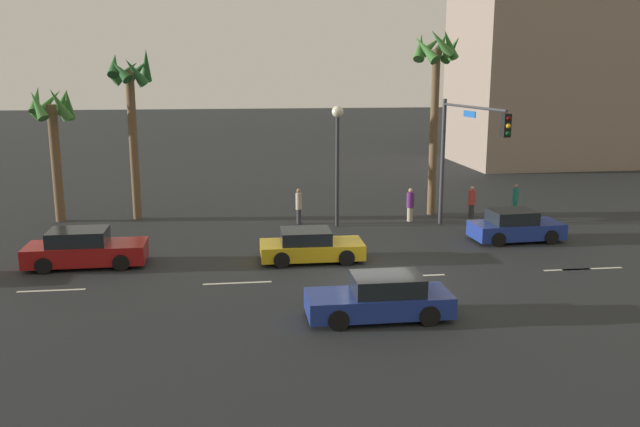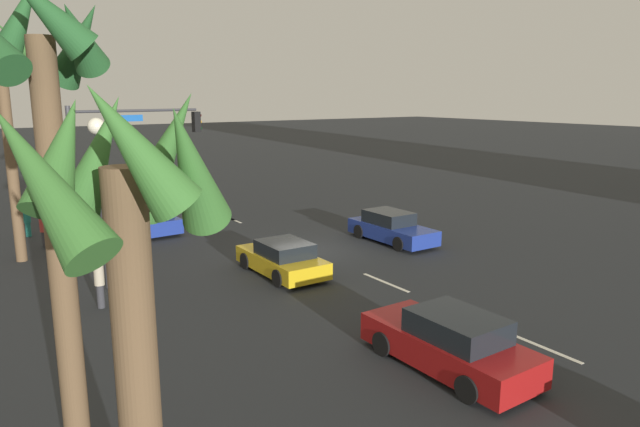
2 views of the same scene
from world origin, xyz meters
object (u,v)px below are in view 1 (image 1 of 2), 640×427
(pedestrian_0, at_px, (515,199))
(palm_tree_0, at_px, (132,96))
(car_1, at_px, (310,246))
(pedestrian_2, at_px, (410,204))
(pedestrian_3, at_px, (472,201))
(palm_tree_2, at_px, (53,123))
(pedestrian_1, at_px, (299,205))
(streetlamp, at_px, (337,142))
(car_3, at_px, (515,227))
(palm_tree_1, at_px, (436,73))
(building_0, at_px, (571,19))
(traffic_signal, at_px, (463,143))
(car_2, at_px, (85,249))
(car_0, at_px, (381,299))

(pedestrian_0, distance_m, palm_tree_0, 20.56)
(car_1, height_order, pedestrian_2, pedestrian_2)
(pedestrian_3, height_order, palm_tree_2, palm_tree_2)
(pedestrian_0, relative_size, pedestrian_2, 0.97)
(pedestrian_0, bearing_deg, car_1, -148.76)
(pedestrian_1, distance_m, palm_tree_0, 10.02)
(pedestrian_2, bearing_deg, pedestrian_0, 6.61)
(streetlamp, distance_m, pedestrian_2, 5.09)
(car_3, height_order, palm_tree_1, palm_tree_1)
(palm_tree_0, distance_m, building_0, 36.77)
(traffic_signal, bearing_deg, pedestrian_2, 120.42)
(car_1, relative_size, car_2, 0.90)
(streetlamp, xyz_separation_m, palm_tree_0, (-9.98, 3.05, 2.15))
(car_3, relative_size, palm_tree_0, 0.48)
(streetlamp, distance_m, palm_tree_0, 10.65)
(pedestrian_2, bearing_deg, palm_tree_2, 172.51)
(car_1, xyz_separation_m, streetlamp, (2.01, 5.87, 3.56))
(building_0, bearing_deg, pedestrian_0, -123.79)
(car_1, xyz_separation_m, palm_tree_2, (-11.81, 8.79, 4.40))
(traffic_signal, distance_m, streetlamp, 5.94)
(palm_tree_1, distance_m, building_0, 25.07)
(car_3, xyz_separation_m, building_0, (14.50, 24.25, 10.88))
(streetlamp, xyz_separation_m, building_0, (22.04, 20.36, 7.37))
(palm_tree_1, xyz_separation_m, palm_tree_2, (-19.24, 0.86, -2.40))
(palm_tree_1, bearing_deg, palm_tree_0, 176.31)
(pedestrian_1, bearing_deg, pedestrian_2, -0.96)
(palm_tree_1, bearing_deg, pedestrian_2, -136.70)
(pedestrian_1, bearing_deg, car_2, -145.91)
(pedestrian_1, distance_m, palm_tree_2, 12.85)
(car_1, xyz_separation_m, traffic_signal, (7.52, 3.66, 3.68))
(pedestrian_2, relative_size, palm_tree_2, 0.25)
(car_0, height_order, building_0, building_0)
(car_3, xyz_separation_m, streetlamp, (-7.54, 3.88, 3.51))
(pedestrian_2, distance_m, building_0, 28.89)
(car_2, height_order, traffic_signal, traffic_signal)
(pedestrian_0, bearing_deg, palm_tree_1, 169.86)
(traffic_signal, distance_m, pedestrian_3, 4.93)
(palm_tree_0, bearing_deg, palm_tree_2, -178.04)
(building_0, bearing_deg, pedestrian_1, -141.56)
(pedestrian_0, height_order, pedestrian_2, pedestrian_2)
(car_1, bearing_deg, streetlamp, 71.12)
(traffic_signal, height_order, palm_tree_2, palm_tree_2)
(traffic_signal, xyz_separation_m, palm_tree_1, (-0.09, 4.27, 3.12))
(car_2, bearing_deg, pedestrian_1, 34.09)
(traffic_signal, distance_m, palm_tree_0, 16.48)
(palm_tree_0, bearing_deg, car_1, -48.22)
(palm_tree_1, bearing_deg, traffic_signal, -88.75)
(car_0, xyz_separation_m, pedestrian_0, (10.34, 13.76, 0.24))
(pedestrian_1, distance_m, pedestrian_3, 9.07)
(pedestrian_2, relative_size, pedestrian_3, 1.02)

